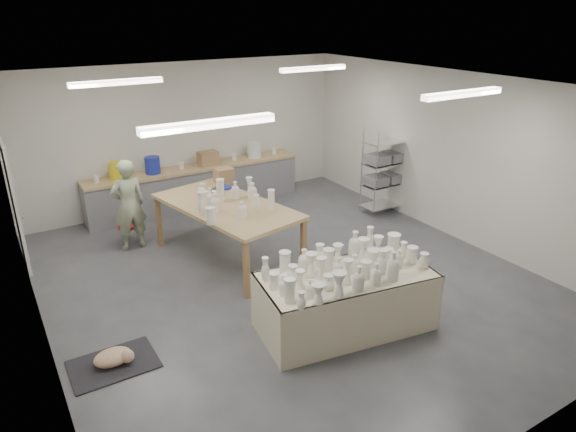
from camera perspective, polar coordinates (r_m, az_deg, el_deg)
room at (r=7.47m, az=-1.18°, el=7.12°), size 8.00×8.02×3.00m
back_counter at (r=11.08m, az=-10.16°, el=3.36°), size 4.60×0.60×1.24m
wire_shelf at (r=10.70m, az=10.69°, el=5.09°), size 0.88×0.48×1.80m
drying_table at (r=6.87m, az=6.39°, el=-9.02°), size 2.41×1.42×1.18m
work_table at (r=8.59m, az=-6.90°, el=1.41°), size 1.81×2.82×1.36m
rug at (r=6.77m, az=-18.79°, el=-15.31°), size 1.00×0.70×0.02m
cat at (r=6.70m, az=-18.70°, el=-14.60°), size 0.46×0.34×0.19m
potter at (r=9.32m, az=-17.31°, el=1.19°), size 0.61×0.42×1.63m
red_stool at (r=9.76m, az=-17.38°, el=-1.19°), size 0.45×0.45×0.33m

